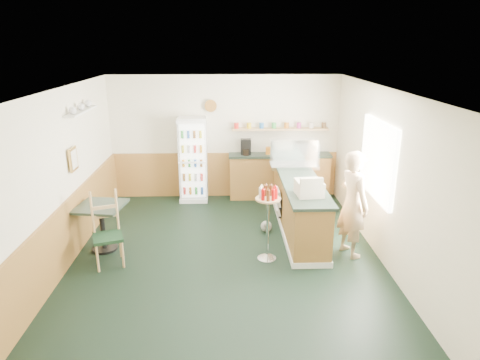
{
  "coord_description": "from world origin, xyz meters",
  "views": [
    {
      "loc": [
        0.04,
        -6.26,
        3.37
      ],
      "look_at": [
        0.25,
        0.6,
        1.14
      ],
      "focal_mm": 32.0,
      "sensor_mm": 36.0,
      "label": 1
    }
  ],
  "objects_px": {
    "shopkeeper": "(353,204)",
    "condiment_stand": "(268,211)",
    "cash_register": "(309,188)",
    "cafe_chair": "(109,226)",
    "drinks_fridge": "(193,160)",
    "display_case": "(294,154)",
    "cafe_table": "(102,219)"
  },
  "relations": [
    {
      "from": "drinks_fridge",
      "to": "cafe_table",
      "type": "xyz_separation_m",
      "value": [
        -1.35,
        -2.39,
        -0.35
      ]
    },
    {
      "from": "shopkeeper",
      "to": "cafe_chair",
      "type": "bearing_deg",
      "value": 70.86
    },
    {
      "from": "shopkeeper",
      "to": "condiment_stand",
      "type": "xyz_separation_m",
      "value": [
        -1.38,
        -0.15,
        -0.04
      ]
    },
    {
      "from": "drinks_fridge",
      "to": "cafe_chair",
      "type": "relative_size",
      "value": 1.56
    },
    {
      "from": "drinks_fridge",
      "to": "display_case",
      "type": "height_order",
      "value": "drinks_fridge"
    },
    {
      "from": "shopkeeper",
      "to": "cafe_table",
      "type": "relative_size",
      "value": 2.11
    },
    {
      "from": "cash_register",
      "to": "condiment_stand",
      "type": "xyz_separation_m",
      "value": [
        -0.68,
        -0.25,
        -0.29
      ]
    },
    {
      "from": "cafe_table",
      "to": "cafe_chair",
      "type": "distance_m",
      "value": 0.47
    },
    {
      "from": "display_case",
      "to": "cafe_table",
      "type": "relative_size",
      "value": 1.11
    },
    {
      "from": "display_case",
      "to": "shopkeeper",
      "type": "relative_size",
      "value": 0.52
    },
    {
      "from": "cash_register",
      "to": "cafe_table",
      "type": "bearing_deg",
      "value": 171.65
    },
    {
      "from": "condiment_stand",
      "to": "cafe_table",
      "type": "height_order",
      "value": "condiment_stand"
    },
    {
      "from": "cafe_table",
      "to": "drinks_fridge",
      "type": "bearing_deg",
      "value": 60.57
    },
    {
      "from": "shopkeeper",
      "to": "cash_register",
      "type": "bearing_deg",
      "value": 60.58
    },
    {
      "from": "condiment_stand",
      "to": "cafe_chair",
      "type": "height_order",
      "value": "condiment_stand"
    },
    {
      "from": "cash_register",
      "to": "condiment_stand",
      "type": "relative_size",
      "value": 0.35
    },
    {
      "from": "drinks_fridge",
      "to": "cash_register",
      "type": "xyz_separation_m",
      "value": [
        2.05,
        -2.56,
        0.21
      ]
    },
    {
      "from": "cafe_chair",
      "to": "display_case",
      "type": "bearing_deg",
      "value": 11.07
    },
    {
      "from": "shopkeeper",
      "to": "cafe_chair",
      "type": "height_order",
      "value": "shopkeeper"
    },
    {
      "from": "drinks_fridge",
      "to": "display_case",
      "type": "bearing_deg",
      "value": -25.2
    },
    {
      "from": "condiment_stand",
      "to": "cafe_table",
      "type": "bearing_deg",
      "value": 171.19
    },
    {
      "from": "cash_register",
      "to": "cafe_chair",
      "type": "distance_m",
      "value": 3.23
    },
    {
      "from": "condiment_stand",
      "to": "display_case",
      "type": "bearing_deg",
      "value": 69.79
    },
    {
      "from": "drinks_fridge",
      "to": "cash_register",
      "type": "bearing_deg",
      "value": -51.31
    },
    {
      "from": "cafe_chair",
      "to": "shopkeeper",
      "type": "bearing_deg",
      "value": -16.89
    },
    {
      "from": "cafe_table",
      "to": "cafe_chair",
      "type": "bearing_deg",
      "value": -61.29
    },
    {
      "from": "condiment_stand",
      "to": "cafe_table",
      "type": "relative_size",
      "value": 1.47
    },
    {
      "from": "drinks_fridge",
      "to": "cafe_table",
      "type": "relative_size",
      "value": 2.19
    },
    {
      "from": "cafe_table",
      "to": "cafe_chair",
      "type": "xyz_separation_m",
      "value": [
        0.22,
        -0.41,
        0.04
      ]
    },
    {
      "from": "cafe_table",
      "to": "cafe_chair",
      "type": "height_order",
      "value": "cafe_chair"
    },
    {
      "from": "shopkeeper",
      "to": "cafe_chair",
      "type": "distance_m",
      "value": 3.89
    },
    {
      "from": "display_case",
      "to": "condiment_stand",
      "type": "bearing_deg",
      "value": -110.21
    }
  ]
}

